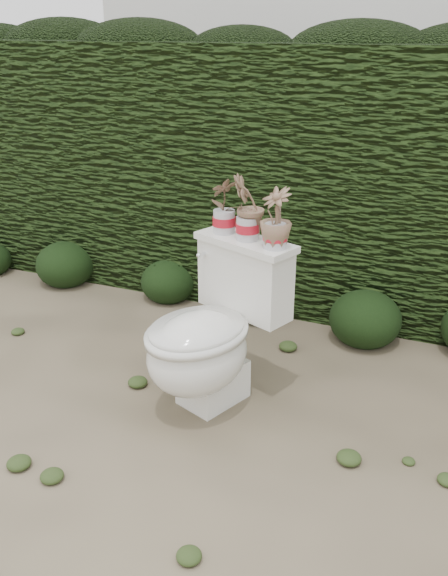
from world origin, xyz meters
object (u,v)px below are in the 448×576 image
at_px(potted_plant_right, 276,220).
at_px(toilet, 210,337).
at_px(potted_plant_left, 224,207).
at_px(potted_plant_center, 248,209).

bearing_deg(potted_plant_right, toilet, -116.64).
distance_m(potted_plant_left, potted_plant_center, 0.15).
bearing_deg(toilet, potted_plant_center, 87.17).
xyz_separation_m(toilet, potted_plant_left, (-0.04, 0.27, 0.55)).
distance_m(toilet, potted_plant_right, 0.62).
bearing_deg(potted_plant_left, potted_plant_center, 107.03).
distance_m(potted_plant_left, potted_plant_right, 0.31).
height_order(toilet, potted_plant_left, potted_plant_left).
height_order(potted_plant_left, potted_plant_center, potted_plant_center).
bearing_deg(potted_plant_left, toilet, 46.87).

